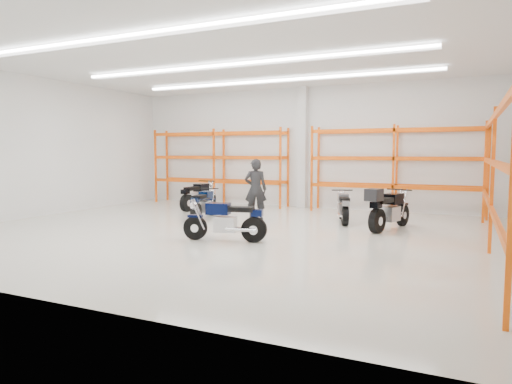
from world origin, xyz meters
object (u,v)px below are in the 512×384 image
at_px(motorcycle_main, 228,222).
at_px(standing_man, 256,189).
at_px(motorcycle_back_d, 387,210).
at_px(structural_column, 303,148).
at_px(motorcycle_back_c, 343,208).
at_px(motorcycle_back_a, 197,196).
at_px(motorcycle_back_b, 203,205).

bearing_deg(motorcycle_main, standing_man, 104.47).
bearing_deg(standing_man, motorcycle_back_d, 155.65).
distance_m(standing_man, structural_column, 3.75).
bearing_deg(motorcycle_back_c, standing_man, -169.24).
distance_m(motorcycle_back_d, structural_column, 5.61).
height_order(motorcycle_back_a, motorcycle_back_b, motorcycle_back_a).
relative_size(motorcycle_main, motorcycle_back_a, 0.95).
distance_m(motorcycle_main, motorcycle_back_b, 3.77).
relative_size(motorcycle_back_b, structural_column, 0.42).
distance_m(motorcycle_back_a, standing_man, 3.23).
xyz_separation_m(motorcycle_back_c, standing_man, (-2.63, -0.50, 0.50)).
bearing_deg(structural_column, standing_man, -95.13).
bearing_deg(motorcycle_back_a, motorcycle_back_d, -13.16).
bearing_deg(motorcycle_back_c, structural_column, 127.70).
relative_size(motorcycle_back_a, standing_man, 1.11).
xyz_separation_m(motorcycle_back_b, standing_man, (1.55, 0.56, 0.51)).
distance_m(motorcycle_back_a, motorcycle_back_b, 2.30).
distance_m(motorcycle_back_a, motorcycle_back_d, 7.14).
bearing_deg(structural_column, motorcycle_back_a, -145.60).
distance_m(motorcycle_back_c, standing_man, 2.73).
height_order(motorcycle_main, structural_column, structural_column).
xyz_separation_m(motorcycle_main, standing_man, (-0.89, 3.44, 0.48)).
xyz_separation_m(motorcycle_main, motorcycle_back_a, (-3.81, 4.72, 0.02)).
relative_size(motorcycle_back_b, motorcycle_back_c, 1.02).
height_order(motorcycle_back_d, standing_man, standing_man).
bearing_deg(motorcycle_main, motorcycle_back_d, 44.64).
xyz_separation_m(motorcycle_main, motorcycle_back_c, (1.75, 3.94, -0.03)).
bearing_deg(standing_man, motorcycle_back_b, 0.39).
xyz_separation_m(motorcycle_back_b, structural_column, (1.87, 4.06, 1.81)).
relative_size(motorcycle_main, structural_column, 0.44).
bearing_deg(structural_column, motorcycle_back_d, -46.00).
relative_size(motorcycle_main, motorcycle_back_d, 0.90).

